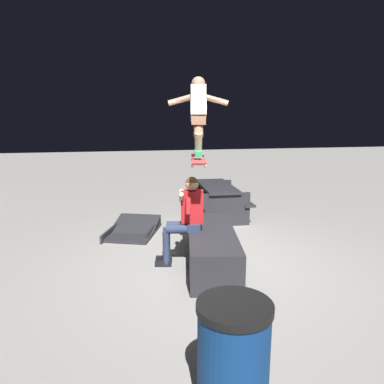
% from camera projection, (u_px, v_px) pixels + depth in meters
% --- Properties ---
extents(ground_plane, '(40.00, 40.00, 0.00)m').
position_uv_depth(ground_plane, '(212.00, 263.00, 5.57)').
color(ground_plane, gray).
extents(ledge_box_main, '(2.18, 1.06, 0.56)m').
position_uv_depth(ledge_box_main, '(212.00, 248.00, 5.46)').
color(ledge_box_main, '#28282D').
rests_on(ledge_box_main, ground).
extents(person_sitting_on_ledge, '(0.60, 0.78, 1.39)m').
position_uv_depth(person_sitting_on_ledge, '(185.00, 215.00, 5.40)').
color(person_sitting_on_ledge, '#2D3856').
rests_on(person_sitting_on_ledge, ground).
extents(skateboard, '(1.04, 0.39, 0.13)m').
position_uv_depth(skateboard, '(198.00, 160.00, 5.15)').
color(skateboard, '#B72D2D').
extents(skater_airborne, '(0.63, 0.88, 1.12)m').
position_uv_depth(skater_airborne, '(198.00, 112.00, 5.06)').
color(skater_airborne, '#2D9E66').
extents(kicker_ramp, '(1.44, 1.23, 0.33)m').
position_uv_depth(kicker_ramp, '(133.00, 231.00, 6.99)').
color(kicker_ramp, '#28282D').
rests_on(kicker_ramp, ground).
extents(picnic_table_back, '(1.75, 1.41, 0.75)m').
position_uv_depth(picnic_table_back, '(217.00, 196.00, 8.14)').
color(picnic_table_back, '#28282D').
rests_on(picnic_table_back, ground).
extents(trash_bin, '(0.58, 0.58, 0.92)m').
position_uv_depth(trash_bin, '(233.00, 358.00, 2.68)').
color(trash_bin, navy).
rests_on(trash_bin, ground).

